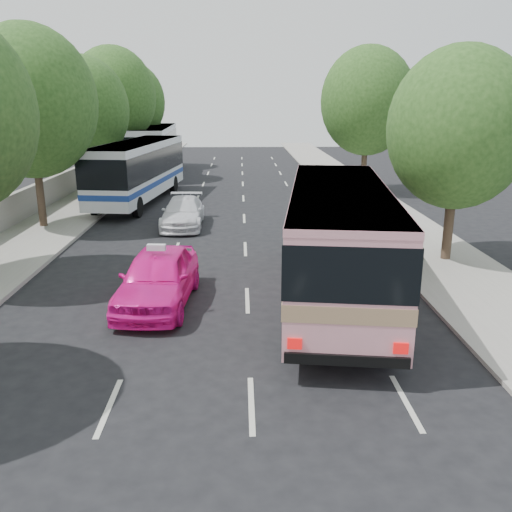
{
  "coord_description": "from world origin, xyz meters",
  "views": [
    {
      "loc": [
        0.81,
        -11.8,
        6.03
      ],
      "look_at": [
        1.25,
        3.43,
        1.6
      ],
      "focal_mm": 38.0,
      "sensor_mm": 36.0,
      "label": 1
    }
  ],
  "objects_px": {
    "tour_coach_front": "(139,166)",
    "tour_coach_rear": "(154,146)",
    "white_pickup": "(183,213)",
    "pink_bus": "(338,231)",
    "pink_taxi": "(158,278)"
  },
  "relations": [
    {
      "from": "tour_coach_rear",
      "to": "pink_taxi",
      "type": "bearing_deg",
      "value": -83.41
    },
    {
      "from": "white_pickup",
      "to": "tour_coach_front",
      "type": "distance_m",
      "value": 7.41
    },
    {
      "from": "white_pickup",
      "to": "pink_taxi",
      "type": "bearing_deg",
      "value": -88.79
    },
    {
      "from": "pink_bus",
      "to": "tour_coach_front",
      "type": "xyz_separation_m",
      "value": [
        -8.99,
        16.79,
        -0.03
      ]
    },
    {
      "from": "pink_taxi",
      "to": "tour_coach_rear",
      "type": "distance_m",
      "value": 30.57
    },
    {
      "from": "pink_taxi",
      "to": "tour_coach_rear",
      "type": "bearing_deg",
      "value": 102.65
    },
    {
      "from": "pink_bus",
      "to": "tour_coach_rear",
      "type": "bearing_deg",
      "value": 116.17
    },
    {
      "from": "tour_coach_front",
      "to": "white_pickup",
      "type": "bearing_deg",
      "value": -56.59
    },
    {
      "from": "tour_coach_front",
      "to": "tour_coach_rear",
      "type": "height_order",
      "value": "tour_coach_rear"
    },
    {
      "from": "pink_bus",
      "to": "white_pickup",
      "type": "relative_size",
      "value": 2.38
    },
    {
      "from": "pink_bus",
      "to": "pink_taxi",
      "type": "relative_size",
      "value": 2.26
    },
    {
      "from": "tour_coach_rear",
      "to": "white_pickup",
      "type": "bearing_deg",
      "value": -79.75
    },
    {
      "from": "pink_taxi",
      "to": "tour_coach_front",
      "type": "xyz_separation_m",
      "value": [
        -3.53,
        17.02,
        1.31
      ]
    },
    {
      "from": "tour_coach_front",
      "to": "pink_taxi",
      "type": "bearing_deg",
      "value": -71.27
    },
    {
      "from": "white_pickup",
      "to": "pink_bus",
      "type": "bearing_deg",
      "value": -61.2
    }
  ]
}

